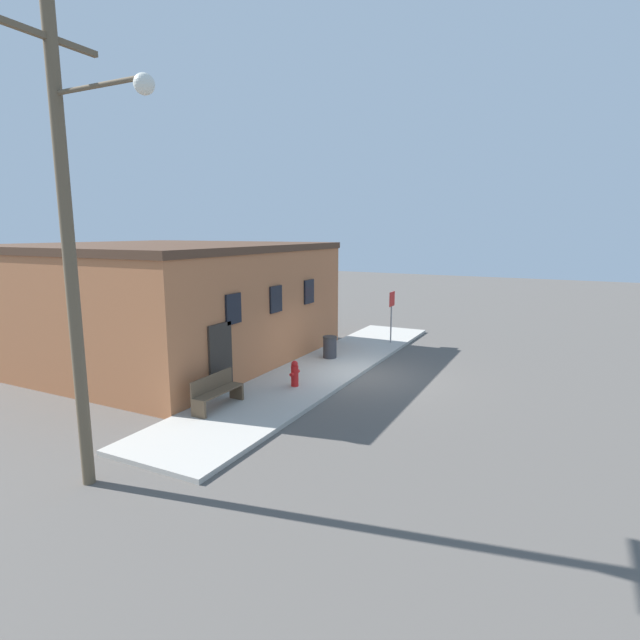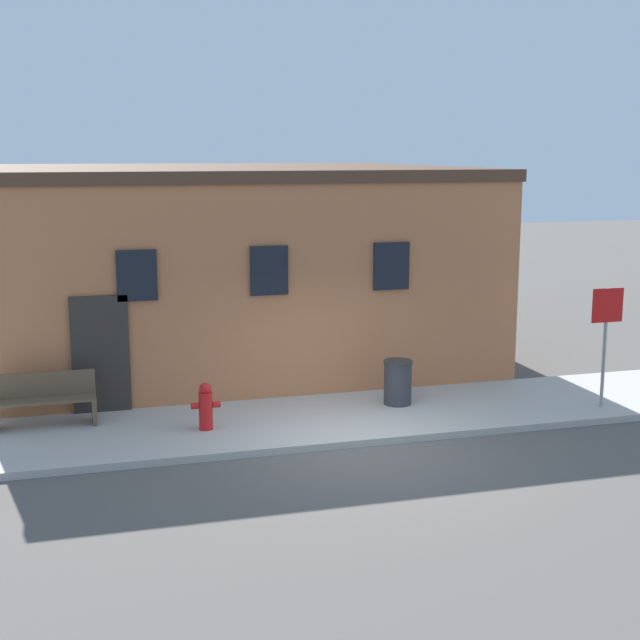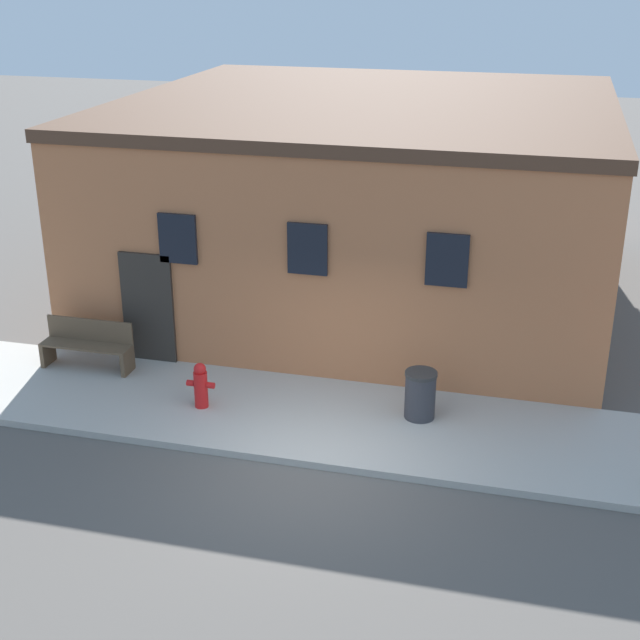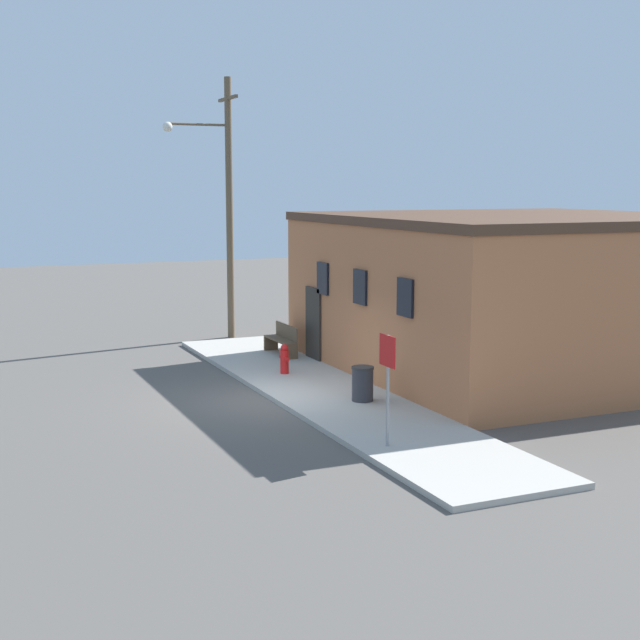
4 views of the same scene
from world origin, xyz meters
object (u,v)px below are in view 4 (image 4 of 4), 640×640
Objects in this scene: trash_bin at (363,384)px; fire_hydrant at (284,359)px; stop_sign at (388,370)px; bench at (282,340)px; utility_pole at (225,199)px.

fire_hydrant is at bearing -171.36° from trash_bin.
stop_sign is at bearing -5.28° from fire_hydrant.
stop_sign reaches higher than bench.
fire_hydrant is 7.96m from utility_pole.
bench reaches higher than fire_hydrant.
trash_bin is at bearing 8.64° from fire_hydrant.
stop_sign reaches higher than trash_bin.
utility_pole is (-10.37, 0.01, 4.14)m from trash_bin.
bench is 5.88m from utility_pole.
trash_bin is 11.16m from utility_pole.
trash_bin is at bearing -0.06° from utility_pole.
utility_pole reaches higher than stop_sign.
utility_pole is (-6.77, 0.56, 4.15)m from fire_hydrant.
trash_bin is 0.09× the size of utility_pole.
stop_sign reaches higher than fire_hydrant.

